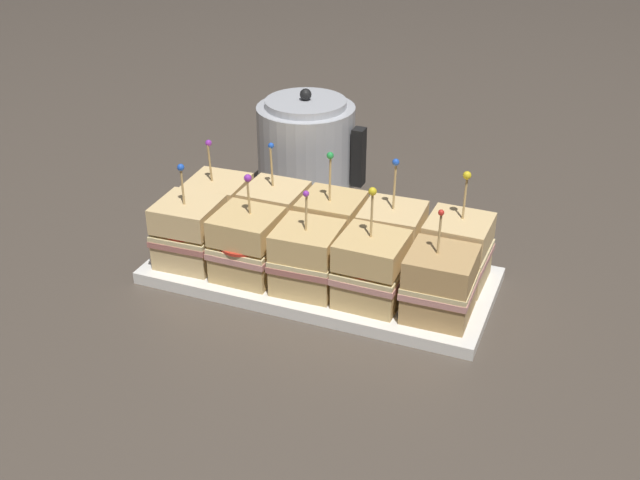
{
  "coord_description": "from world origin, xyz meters",
  "views": [
    {
      "loc": [
        0.38,
        -0.94,
        0.63
      ],
      "look_at": [
        0.0,
        0.0,
        0.07
      ],
      "focal_mm": 45.0,
      "sensor_mm": 36.0,
      "label": 1
    }
  ],
  "objects": [
    {
      "name": "sandwich_back_right",
      "position": [
        0.09,
        0.05,
        0.07
      ],
      "size": [
        0.09,
        0.09,
        0.17
      ],
      "color": "#DBB77A",
      "rests_on": "serving_platter"
    },
    {
      "name": "sandwich_back_center",
      "position": [
        0.0,
        0.05,
        0.07
      ],
      "size": [
        0.09,
        0.09,
        0.17
      ],
      "color": "tan",
      "rests_on": "serving_platter"
    },
    {
      "name": "sandwich_front_center",
      "position": [
        0.0,
        -0.05,
        0.07
      ],
      "size": [
        0.09,
        0.09,
        0.15
      ],
      "color": "tan",
      "rests_on": "serving_platter"
    },
    {
      "name": "sandwich_front_right",
      "position": [
        0.09,
        -0.05,
        0.07
      ],
      "size": [
        0.09,
        0.09,
        0.17
      ],
      "color": "tan",
      "rests_on": "serving_platter"
    },
    {
      "name": "ground_plane",
      "position": [
        0.0,
        0.0,
        0.0
      ],
      "size": [
        6.0,
        6.0,
        0.0
      ],
      "primitive_type": "plane",
      "color": "#4C4238"
    },
    {
      "name": "sandwich_back_far_left",
      "position": [
        -0.19,
        0.05,
        0.07
      ],
      "size": [
        0.1,
        0.1,
        0.16
      ],
      "color": "#DBB77A",
      "rests_on": "serving_platter"
    },
    {
      "name": "serving_platter",
      "position": [
        0.0,
        0.0,
        0.01
      ],
      "size": [
        0.51,
        0.22,
        0.02
      ],
      "color": "white",
      "rests_on": "ground_plane"
    },
    {
      "name": "sandwich_front_left",
      "position": [
        -0.09,
        -0.05,
        0.07
      ],
      "size": [
        0.09,
        0.09,
        0.16
      ],
      "color": "tan",
      "rests_on": "serving_platter"
    },
    {
      "name": "sandwich_front_far_right",
      "position": [
        0.19,
        -0.05,
        0.06
      ],
      "size": [
        0.09,
        0.09,
        0.16
      ],
      "color": "tan",
      "rests_on": "serving_platter"
    },
    {
      "name": "sandwich_front_far_left",
      "position": [
        -0.19,
        -0.05,
        0.07
      ],
      "size": [
        0.09,
        0.09,
        0.16
      ],
      "color": "#DBB77A",
      "rests_on": "serving_platter"
    },
    {
      "name": "sandwich_back_far_right",
      "position": [
        0.19,
        0.05,
        0.07
      ],
      "size": [
        0.09,
        0.1,
        0.17
      ],
      "color": "#DBB77A",
      "rests_on": "serving_platter"
    },
    {
      "name": "sandwich_back_left",
      "position": [
        -0.09,
        0.05,
        0.07
      ],
      "size": [
        0.09,
        0.09,
        0.17
      ],
      "color": "#DBB77A",
      "rests_on": "serving_platter"
    },
    {
      "name": "kettle_steel",
      "position": [
        -0.13,
        0.26,
        0.09
      ],
      "size": [
        0.19,
        0.17,
        0.2
      ],
      "color": "#B7BABF",
      "rests_on": "ground_plane"
    }
  ]
}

